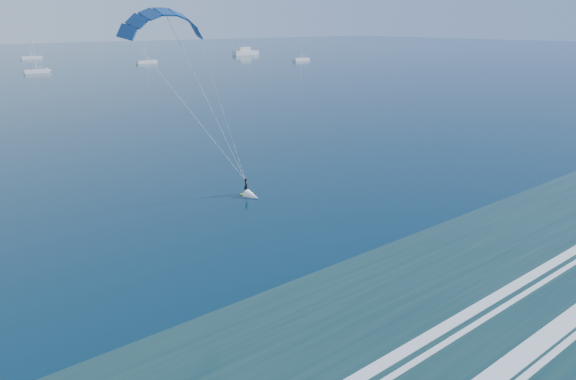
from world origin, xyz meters
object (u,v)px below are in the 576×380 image
(motor_yacht, at_px, (245,52))
(sailboat_5, at_px, (146,62))
(sailboat_6, at_px, (301,59))
(kitesurfer_rig, at_px, (208,103))
(sailboat_3, at_px, (36,71))
(sailboat_4, at_px, (31,58))

(motor_yacht, relative_size, sailboat_5, 1.25)
(sailboat_5, relative_size, sailboat_6, 1.04)
(kitesurfer_rig, distance_m, sailboat_3, 149.84)
(kitesurfer_rig, distance_m, sailboat_4, 224.78)
(sailboat_4, xyz_separation_m, sailboat_6, (89.02, -84.86, -0.01))
(sailboat_5, bearing_deg, sailboat_6, -24.73)
(kitesurfer_rig, xyz_separation_m, motor_yacht, (129.56, 185.84, -8.07))
(sailboat_4, bearing_deg, sailboat_3, -101.96)
(sailboat_3, relative_size, sailboat_4, 0.94)
(motor_yacht, distance_m, sailboat_4, 99.75)
(motor_yacht, height_order, sailboat_4, sailboat_4)
(sailboat_6, bearing_deg, motor_yacht, 85.25)
(sailboat_5, bearing_deg, motor_yacht, 19.09)
(sailboat_5, distance_m, sailboat_6, 65.05)
(sailboat_3, xyz_separation_m, sailboat_4, (15.58, 73.51, 0.00))
(kitesurfer_rig, bearing_deg, sailboat_3, 81.98)
(motor_yacht, bearing_deg, sailboat_4, 158.98)
(motor_yacht, distance_m, sailboat_5, 66.85)
(sailboat_5, bearing_deg, kitesurfer_rig, -112.04)
(motor_yacht, bearing_deg, sailboat_3, -160.86)
(sailboat_4, bearing_deg, sailboat_5, -62.55)
(sailboat_4, bearing_deg, sailboat_6, -43.63)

